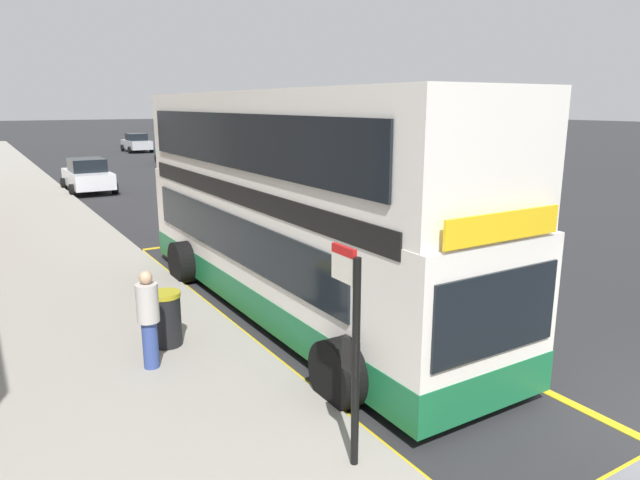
% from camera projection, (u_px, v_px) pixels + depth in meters
% --- Properties ---
extents(ground_plane, '(260.00, 260.00, 0.00)m').
position_uv_depth(ground_plane, '(126.00, 176.00, 33.91)').
color(ground_plane, '#28282B').
extents(double_decker_bus, '(3.19, 10.67, 4.40)m').
position_uv_depth(double_decker_bus, '(292.00, 211.00, 11.49)').
color(double_decker_bus, white).
rests_on(double_decker_bus, ground).
extents(bus_bay_markings, '(3.10, 13.57, 0.01)m').
position_uv_depth(bus_bay_markings, '(296.00, 309.00, 11.89)').
color(bus_bay_markings, gold).
rests_on(bus_bay_markings, ground).
extents(bus_stop_sign, '(0.09, 0.51, 2.52)m').
position_uv_depth(bus_stop_sign, '(352.00, 339.00, 6.30)').
color(bus_stop_sign, black).
rests_on(bus_stop_sign, pavement_near).
extents(parked_car_teal_far, '(2.09, 4.20, 1.62)m').
position_uv_depth(parked_car_teal_far, '(175.00, 152.00, 40.58)').
color(parked_car_teal_far, '#196066').
rests_on(parked_car_teal_far, ground).
extents(parked_car_silver_behind, '(2.09, 4.20, 1.62)m').
position_uv_depth(parked_car_silver_behind, '(137.00, 143.00, 50.49)').
color(parked_car_silver_behind, '#B2B5BA').
rests_on(parked_car_silver_behind, ground).
extents(parked_car_white_ahead, '(2.09, 4.20, 1.62)m').
position_uv_depth(parked_car_white_ahead, '(88.00, 176.00, 27.52)').
color(parked_car_white_ahead, silver).
rests_on(parked_car_white_ahead, ground).
extents(pedestrian_waiting_near_sign, '(0.34, 0.34, 1.57)m').
position_uv_depth(pedestrian_waiting_near_sign, '(148.00, 316.00, 8.79)').
color(pedestrian_waiting_near_sign, '#33478C').
rests_on(pedestrian_waiting_near_sign, pavement_near).
extents(litter_bin, '(0.53, 0.53, 0.94)m').
position_uv_depth(litter_bin, '(166.00, 319.00, 9.71)').
color(litter_bin, black).
rests_on(litter_bin, pavement_near).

